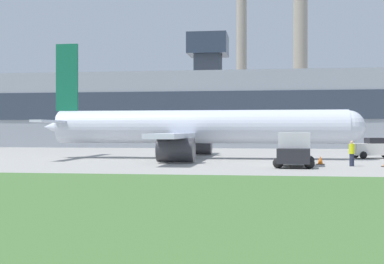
# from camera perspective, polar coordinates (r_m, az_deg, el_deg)

# --- Properties ---
(ground_plane) EXTENTS (400.00, 400.00, 0.00)m
(ground_plane) POSITION_cam_1_polar(r_m,az_deg,el_deg) (47.80, -2.60, -2.81)
(ground_plane) COLOR #999691
(terminal_building) EXTENTS (83.51, 15.99, 17.20)m
(terminal_building) POSITION_cam_1_polar(r_m,az_deg,el_deg) (82.05, 1.83, 2.31)
(terminal_building) COLOR #8C939E
(terminal_building) RESTS_ON ground_plane
(smokestack_left) EXTENTS (2.61, 2.61, 37.35)m
(smokestack_left) POSITION_cam_1_polar(r_m,az_deg,el_deg) (119.64, 5.31, 8.01)
(smokestack_left) COLOR gray
(smokestack_left) RESTS_ON ground_plane
(smokestack_right) EXTENTS (3.62, 3.62, 45.22)m
(smokestack_right) POSITION_cam_1_polar(r_m,az_deg,el_deg) (123.53, 11.49, 9.62)
(smokestack_right) COLOR gray
(smokestack_right) RESTS_ON ground_plane
(airplane) EXTENTS (28.46, 23.55, 10.34)m
(airplane) POSITION_cam_1_polar(r_m,az_deg,el_deg) (46.96, 0.18, 0.40)
(airplane) COLOR silver
(airplane) RESTS_ON ground_plane
(pushback_tug) EXTENTS (4.29, 2.92, 1.83)m
(pushback_tug) POSITION_cam_1_polar(r_m,az_deg,el_deg) (50.19, 18.87, -1.74)
(pushback_tug) COLOR white
(pushback_tug) RESTS_ON ground_plane
(baggage_truck) EXTENTS (2.98, 4.88, 2.36)m
(baggage_truck) POSITION_cam_1_polar(r_m,az_deg,el_deg) (37.48, 10.88, -1.88)
(baggage_truck) COLOR #232328
(baggage_truck) RESTS_ON ground_plane
(ground_crew_person) EXTENTS (0.43, 0.43, 1.78)m
(ground_crew_person) POSITION_cam_1_polar(r_m,az_deg,el_deg) (38.67, 16.68, -2.18)
(ground_crew_person) COLOR #23283D
(ground_crew_person) RESTS_ON ground_plane
(traffic_cone_wingtip) EXTENTS (0.60, 0.60, 0.62)m
(traffic_cone_wingtip) POSITION_cam_1_polar(r_m,az_deg,el_deg) (40.23, 13.53, -2.97)
(traffic_cone_wingtip) COLOR black
(traffic_cone_wingtip) RESTS_ON ground_plane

